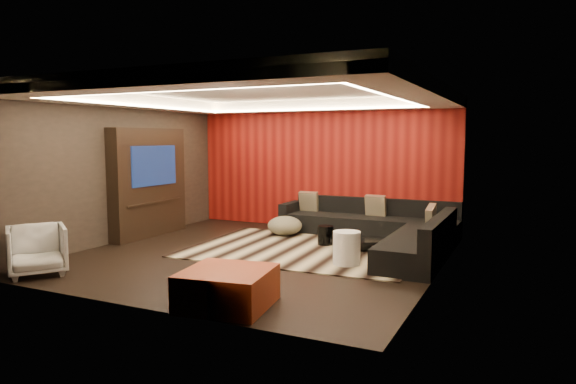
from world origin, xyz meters
The scene contains 26 objects.
floor centered at (0.00, 0.00, -0.01)m, with size 6.00×6.00×0.02m, color black.
ceiling centered at (0.00, 0.00, 2.81)m, with size 6.00×6.00×0.02m, color silver.
wall_back centered at (0.00, 3.01, 1.40)m, with size 6.00×0.02×2.80m, color black.
wall_left centered at (-3.01, 0.00, 1.40)m, with size 0.02×6.00×2.80m, color black.
wall_right centered at (3.01, 0.00, 1.40)m, with size 0.02×6.00×2.80m, color black.
red_feature_wall centered at (0.00, 2.97, 1.40)m, with size 5.98×0.05×2.78m, color #6B0C0A.
soffit_back centered at (0.00, 2.70, 2.69)m, with size 6.00×0.60×0.22m, color silver.
soffit_front centered at (0.00, -2.70, 2.69)m, with size 6.00×0.60×0.22m, color silver.
soffit_left centered at (-2.70, 0.00, 2.69)m, with size 0.60×4.80×0.22m, color silver.
soffit_right centered at (2.70, 0.00, 2.69)m, with size 0.60×4.80×0.22m, color silver.
cove_back centered at (0.00, 2.36, 2.60)m, with size 4.80×0.08×0.04m, color #FFD899.
cove_front centered at (0.00, -2.36, 2.60)m, with size 4.80×0.08×0.04m, color #FFD899.
cove_left centered at (-2.36, 0.00, 2.60)m, with size 0.08×4.80×0.04m, color #FFD899.
cove_right centered at (2.36, 0.00, 2.60)m, with size 0.08×4.80×0.04m, color #FFD899.
tv_surround centered at (-2.85, 0.60, 1.10)m, with size 0.30×2.00×2.20m, color black.
tv_screen centered at (-2.69, 0.60, 1.45)m, with size 0.04×1.30×0.80m, color black.
tv_shelf centered at (-2.69, 0.60, 0.70)m, with size 0.04×1.60×0.04m, color black.
rug centered at (0.55, 0.76, 0.01)m, with size 4.00×3.00×0.02m, color tan.
coffee_table centered at (1.49, 1.15, 0.11)m, with size 1.12×1.12×0.19m, color black.
drum_stool centered at (0.76, 1.27, 0.20)m, with size 0.30×0.30×0.35m, color black.
striped_pouf centered at (-0.34, 1.79, 0.21)m, with size 0.71×0.71×0.39m, color beige.
white_side_table centered at (1.61, 0.00, 0.27)m, with size 0.43×0.43×0.54m, color white.
orange_ottoman centered at (0.98, -2.50, 0.22)m, with size 1.00×1.00×0.45m, color #8F3712.
armchair centered at (-2.32, -2.48, 0.36)m, with size 0.78×0.80×0.73m, color silver.
sectional_sofa centered at (1.73, 1.86, 0.26)m, with size 3.65×3.50×0.75m.
throw_pillows centered at (1.25, 2.29, 0.62)m, with size 3.13×1.66×0.50m.
Camera 1 is at (4.19, -7.56, 2.00)m, focal length 32.00 mm.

